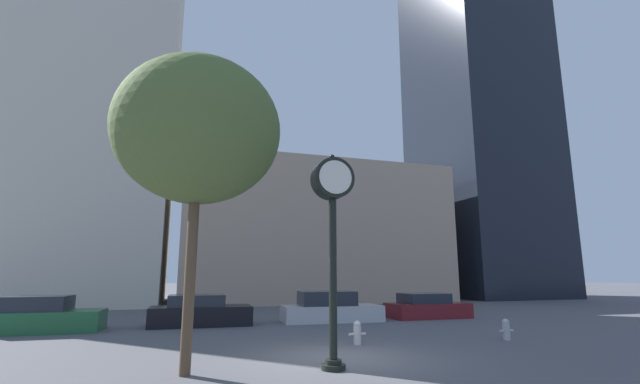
% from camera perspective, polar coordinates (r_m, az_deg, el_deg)
% --- Properties ---
extents(ground_plane, '(200.00, 200.00, 0.00)m').
position_cam_1_polar(ground_plane, '(11.71, 1.85, -21.26)').
color(ground_plane, '#515156').
extents(building_tall_tower, '(13.55, 12.00, 38.29)m').
position_cam_1_polar(building_tall_tower, '(39.64, -28.63, 15.97)').
color(building_tall_tower, beige).
rests_on(building_tall_tower, ground_plane).
extents(building_storefront_row, '(20.72, 12.00, 10.70)m').
position_cam_1_polar(building_storefront_row, '(36.45, -1.48, -5.79)').
color(building_storefront_row, tan).
rests_on(building_storefront_row, ground_plane).
extents(building_glass_modern, '(10.40, 12.00, 34.25)m').
position_cam_1_polar(building_glass_modern, '(47.14, 20.15, 8.37)').
color(building_glass_modern, black).
rests_on(building_glass_modern, ground_plane).
extents(street_clock, '(1.00, 0.56, 5.00)m').
position_cam_1_polar(street_clock, '(10.27, 1.68, -2.57)').
color(street_clock, black).
rests_on(street_clock, ground_plane).
extents(car_green, '(4.42, 2.04, 1.31)m').
position_cam_1_polar(car_green, '(19.50, -33.56, -13.72)').
color(car_green, '#236038').
rests_on(car_green, ground_plane).
extents(car_black, '(4.14, 1.91, 1.26)m').
position_cam_1_polar(car_black, '(19.21, -15.71, -15.20)').
color(car_black, black).
rests_on(car_black, ground_plane).
extents(car_silver, '(4.57, 2.14, 1.34)m').
position_cam_1_polar(car_silver, '(20.14, 1.35, -15.31)').
color(car_silver, '#BCBCC1').
rests_on(car_silver, ground_plane).
extents(car_maroon, '(3.93, 1.93, 1.18)m').
position_cam_1_polar(car_maroon, '(22.40, 14.05, -14.70)').
color(car_maroon, maroon).
rests_on(car_maroon, ground_plane).
extents(fire_hydrant_near, '(0.53, 0.23, 0.67)m').
position_cam_1_polar(fire_hydrant_near, '(15.86, 23.57, -16.42)').
color(fire_hydrant_near, '#B7B7BC').
rests_on(fire_hydrant_near, ground_plane).
extents(fire_hydrant_far, '(0.55, 0.24, 0.70)m').
position_cam_1_polar(fire_hydrant_far, '(13.80, 4.99, -18.15)').
color(fire_hydrant_far, '#B7B7BC').
rests_on(fire_hydrant_far, ground_plane).
extents(bare_tree, '(3.84, 3.84, 7.14)m').
position_cam_1_polar(bare_tree, '(10.52, -15.92, 7.77)').
color(bare_tree, brown).
rests_on(bare_tree, ground_plane).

